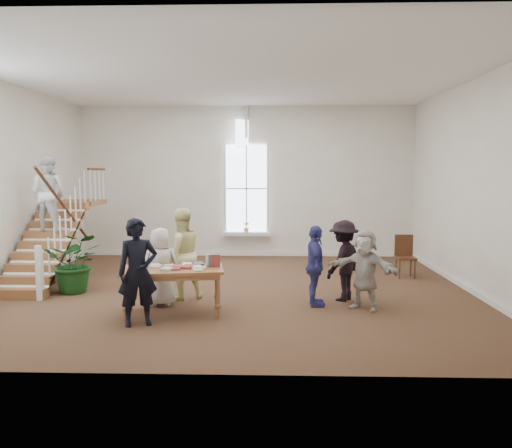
{
  "coord_description": "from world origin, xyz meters",
  "views": [
    {
      "loc": [
        0.74,
        -10.55,
        2.55
      ],
      "look_at": [
        0.41,
        0.4,
        1.4
      ],
      "focal_mm": 35.0,
      "sensor_mm": 36.0,
      "label": 1
    }
  ],
  "objects_px": {
    "elderly_woman": "(161,267)",
    "side_chair": "(405,253)",
    "woman_cluster_a": "(315,266)",
    "police_officer": "(138,272)",
    "woman_cluster_c": "(365,270)",
    "woman_cluster_b": "(343,260)",
    "library_table": "(173,273)",
    "person_yellow": "(181,254)",
    "floor_plant": "(75,263)"
  },
  "relations": [
    {
      "from": "person_yellow",
      "to": "woman_cluster_a",
      "type": "relative_size",
      "value": 1.19
    },
    {
      "from": "side_chair",
      "to": "police_officer",
      "type": "bearing_deg",
      "value": -143.54
    },
    {
      "from": "woman_cluster_c",
      "to": "floor_plant",
      "type": "xyz_separation_m",
      "value": [
        -5.88,
        1.12,
        -0.1
      ]
    },
    {
      "from": "elderly_woman",
      "to": "person_yellow",
      "type": "xyz_separation_m",
      "value": [
        0.3,
        0.5,
        0.17
      ]
    },
    {
      "from": "police_officer",
      "to": "elderly_woman",
      "type": "relative_size",
      "value": 1.2
    },
    {
      "from": "woman_cluster_b",
      "to": "elderly_woman",
      "type": "bearing_deg",
      "value": -44.62
    },
    {
      "from": "floor_plant",
      "to": "side_chair",
      "type": "xyz_separation_m",
      "value": [
        7.4,
        1.81,
        -0.07
      ]
    },
    {
      "from": "elderly_woman",
      "to": "library_table",
      "type": "bearing_deg",
      "value": 112.93
    },
    {
      "from": "police_officer",
      "to": "woman_cluster_c",
      "type": "relative_size",
      "value": 1.21
    },
    {
      "from": "elderly_woman",
      "to": "woman_cluster_b",
      "type": "bearing_deg",
      "value": -179.89
    },
    {
      "from": "library_table",
      "to": "floor_plant",
      "type": "xyz_separation_m",
      "value": [
        -2.39,
        1.56,
        -0.11
      ]
    },
    {
      "from": "woman_cluster_a",
      "to": "woman_cluster_b",
      "type": "bearing_deg",
      "value": -53.88
    },
    {
      "from": "woman_cluster_b",
      "to": "side_chair",
      "type": "relative_size",
      "value": 1.56
    },
    {
      "from": "woman_cluster_b",
      "to": "side_chair",
      "type": "distance_m",
      "value": 2.92
    },
    {
      "from": "woman_cluster_a",
      "to": "woman_cluster_b",
      "type": "xyz_separation_m",
      "value": [
        0.6,
        0.45,
        0.03
      ]
    },
    {
      "from": "police_officer",
      "to": "person_yellow",
      "type": "xyz_separation_m",
      "value": [
        0.4,
        1.75,
        0.02
      ]
    },
    {
      "from": "floor_plant",
      "to": "person_yellow",
      "type": "bearing_deg",
      "value": -11.31
    },
    {
      "from": "person_yellow",
      "to": "floor_plant",
      "type": "height_order",
      "value": "person_yellow"
    },
    {
      "from": "police_officer",
      "to": "woman_cluster_c",
      "type": "height_order",
      "value": "police_officer"
    },
    {
      "from": "library_table",
      "to": "elderly_woman",
      "type": "height_order",
      "value": "elderly_woman"
    },
    {
      "from": "woman_cluster_a",
      "to": "woman_cluster_b",
      "type": "relative_size",
      "value": 0.96
    },
    {
      "from": "elderly_woman",
      "to": "woman_cluster_a",
      "type": "bearing_deg",
      "value": 173.04
    },
    {
      "from": "library_table",
      "to": "person_yellow",
      "type": "relative_size",
      "value": 1.03
    },
    {
      "from": "woman_cluster_c",
      "to": "side_chair",
      "type": "bearing_deg",
      "value": 97.25
    },
    {
      "from": "woman_cluster_b",
      "to": "floor_plant",
      "type": "xyz_separation_m",
      "value": [
        -5.58,
        0.47,
        -0.16
      ]
    },
    {
      "from": "woman_cluster_b",
      "to": "floor_plant",
      "type": "relative_size",
      "value": 1.25
    },
    {
      "from": "police_officer",
      "to": "woman_cluster_a",
      "type": "height_order",
      "value": "police_officer"
    },
    {
      "from": "woman_cluster_a",
      "to": "woman_cluster_b",
      "type": "distance_m",
      "value": 0.75
    },
    {
      "from": "woman_cluster_b",
      "to": "police_officer",
      "type": "bearing_deg",
      "value": -26.99
    },
    {
      "from": "person_yellow",
      "to": "floor_plant",
      "type": "relative_size",
      "value": 1.43
    },
    {
      "from": "elderly_woman",
      "to": "floor_plant",
      "type": "bearing_deg",
      "value": -33.24
    },
    {
      "from": "elderly_woman",
      "to": "side_chair",
      "type": "bearing_deg",
      "value": -160.49
    },
    {
      "from": "elderly_woman",
      "to": "woman_cluster_b",
      "type": "relative_size",
      "value": 0.94
    },
    {
      "from": "library_table",
      "to": "person_yellow",
      "type": "distance_m",
      "value": 1.11
    },
    {
      "from": "woman_cluster_c",
      "to": "floor_plant",
      "type": "bearing_deg",
      "value": -156.17
    },
    {
      "from": "woman_cluster_c",
      "to": "library_table",
      "type": "bearing_deg",
      "value": -138.18
    },
    {
      "from": "elderly_woman",
      "to": "floor_plant",
      "type": "height_order",
      "value": "elderly_woman"
    },
    {
      "from": "police_officer",
      "to": "woman_cluster_b",
      "type": "relative_size",
      "value": 1.12
    },
    {
      "from": "police_officer",
      "to": "person_yellow",
      "type": "distance_m",
      "value": 1.8
    },
    {
      "from": "library_table",
      "to": "side_chair",
      "type": "relative_size",
      "value": 1.85
    },
    {
      "from": "floor_plant",
      "to": "woman_cluster_b",
      "type": "bearing_deg",
      "value": -4.83
    },
    {
      "from": "side_chair",
      "to": "elderly_woman",
      "type": "bearing_deg",
      "value": -152.57
    },
    {
      "from": "police_officer",
      "to": "woman_cluster_c",
      "type": "distance_m",
      "value": 4.1
    },
    {
      "from": "person_yellow",
      "to": "woman_cluster_a",
      "type": "bearing_deg",
      "value": 140.88
    },
    {
      "from": "library_table",
      "to": "woman_cluster_b",
      "type": "distance_m",
      "value": 3.37
    },
    {
      "from": "woman_cluster_c",
      "to": "person_yellow",
      "type": "bearing_deg",
      "value": -155.83
    },
    {
      "from": "library_table",
      "to": "police_officer",
      "type": "bearing_deg",
      "value": -133.16
    },
    {
      "from": "woman_cluster_a",
      "to": "woman_cluster_c",
      "type": "relative_size",
      "value": 1.04
    },
    {
      "from": "woman_cluster_a",
      "to": "floor_plant",
      "type": "height_order",
      "value": "woman_cluster_a"
    },
    {
      "from": "elderly_woman",
      "to": "floor_plant",
      "type": "xyz_separation_m",
      "value": [
        -2.04,
        0.97,
        -0.11
      ]
    }
  ]
}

